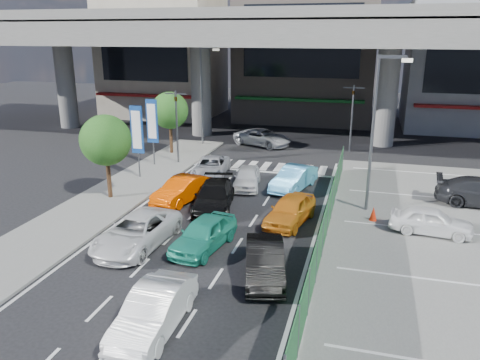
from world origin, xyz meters
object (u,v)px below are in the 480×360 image
(crossing_wagon_silver, at_px, (262,137))
(signboard_far, at_px, (152,123))
(traffic_cone, at_px, (373,213))
(sedan_black_mid, at_px, (214,196))
(signboard_near, at_px, (137,132))
(sedan_white_mid_left, at_px, (137,232))
(street_lamp_right, at_px, (377,121))
(street_lamp_left, at_px, (203,88))
(taxi_orange_left, at_px, (182,190))
(traffic_light_right, at_px, (353,102))
(sedan_white_front_mid, at_px, (247,177))
(taxi_teal_mid, at_px, (204,234))
(hatch_black_mid_right, at_px, (265,261))
(wagon_silver_front_left, at_px, (211,167))
(hatch_white_back_mid, at_px, (154,311))
(traffic_light_left, at_px, (176,109))
(taxi_orange_right, at_px, (290,210))
(tree_far, at_px, (170,111))
(tree_near, at_px, (106,140))
(parked_sedan_white, at_px, (431,221))
(kei_truck_front_right, at_px, (294,178))

(crossing_wagon_silver, bearing_deg, signboard_far, 165.27)
(traffic_cone, bearing_deg, sedan_black_mid, -177.10)
(signboard_near, xyz_separation_m, sedan_white_mid_left, (4.58, -9.20, -2.37))
(street_lamp_right, relative_size, signboard_near, 1.70)
(traffic_cone, bearing_deg, street_lamp_left, 135.42)
(sedan_black_mid, bearing_deg, taxi_orange_left, 152.24)
(traffic_light_right, relative_size, sedan_white_front_mid, 1.39)
(taxi_teal_mid, relative_size, hatch_black_mid_right, 0.99)
(sedan_white_mid_left, relative_size, taxi_orange_left, 1.20)
(wagon_silver_front_left, relative_size, crossing_wagon_silver, 0.90)
(signboard_near, height_order, wagon_silver_front_left, signboard_near)
(hatch_white_back_mid, distance_m, sedan_white_mid_left, 6.34)
(traffic_light_left, relative_size, traffic_light_right, 1.00)
(traffic_light_right, bearing_deg, taxi_orange_left, -120.46)
(traffic_light_right, relative_size, crossing_wagon_silver, 1.07)
(wagon_silver_front_left, bearing_deg, hatch_black_mid_right, -70.19)
(signboard_far, relative_size, taxi_orange_right, 1.16)
(tree_far, height_order, sedan_black_mid, tree_far)
(signboard_near, bearing_deg, hatch_black_mid_right, -44.50)
(tree_near, xyz_separation_m, sedan_black_mid, (6.15, 0.10, -2.70))
(taxi_teal_mid, bearing_deg, parked_sedan_white, 32.97)
(taxi_orange_right, xyz_separation_m, crossing_wagon_silver, (-5.04, 15.99, -0.01))
(traffic_light_left, bearing_deg, crossing_wagon_silver, 57.66)
(hatch_white_back_mid, xyz_separation_m, crossing_wagon_silver, (-2.38, 25.79, -0.01))
(signboard_far, xyz_separation_m, taxi_orange_right, (11.00, -7.78, -2.37))
(taxi_orange_right, distance_m, kei_truck_front_right, 5.30)
(taxi_orange_left, xyz_separation_m, parked_sedan_white, (12.83, -1.14, 0.00))
(signboard_near, distance_m, tree_far, 6.54)
(parked_sedan_white, distance_m, traffic_cone, 2.75)
(tree_far, distance_m, traffic_cone, 18.39)
(sedan_black_mid, distance_m, sedan_white_front_mid, 4.07)
(traffic_light_left, distance_m, sedan_white_front_mid, 7.98)
(kei_truck_front_right, bearing_deg, parked_sedan_white, -19.68)
(sedan_white_front_mid, xyz_separation_m, kei_truck_front_right, (2.81, 0.39, 0.05))
(street_lamp_left, distance_m, sedan_black_mid, 15.49)
(taxi_orange_left, xyz_separation_m, taxi_orange_right, (6.31, -1.49, 0.01))
(street_lamp_left, distance_m, hatch_black_mid_right, 22.95)
(signboard_far, xyz_separation_m, hatch_black_mid_right, (10.97, -13.39, -2.39))
(street_lamp_right, relative_size, signboard_far, 1.70)
(signboard_far, bearing_deg, sedan_white_front_mid, -21.10)
(traffic_cone, bearing_deg, traffic_light_right, 97.30)
(traffic_light_right, height_order, signboard_near, traffic_light_right)
(street_lamp_left, relative_size, hatch_black_mid_right, 1.95)
(sedan_white_mid_left, distance_m, sedan_black_mid, 5.59)
(traffic_light_left, bearing_deg, taxi_orange_left, -65.67)
(traffic_light_right, xyz_separation_m, sedan_white_front_mid, (-5.57, -10.91, -3.30))
(traffic_light_right, bearing_deg, taxi_orange_right, -97.57)
(hatch_black_mid_right, relative_size, sedan_black_mid, 0.86)
(taxi_orange_right, bearing_deg, street_lamp_left, 134.72)
(hatch_black_mid_right, height_order, wagon_silver_front_left, hatch_black_mid_right)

